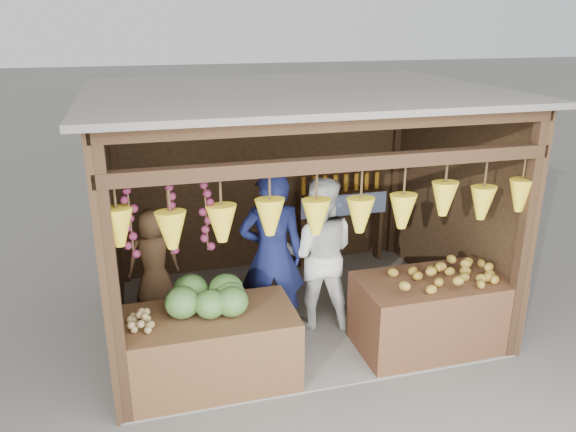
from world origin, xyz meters
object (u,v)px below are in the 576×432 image
object	(u,v)px
counter_left	(210,349)
woman_standing	(319,253)
counter_right	(433,313)
man_standing	(272,256)
vendor_seated	(153,260)

from	to	relation	value
counter_left	woman_standing	world-z (taller)	woman_standing
counter_left	woman_standing	bearing A→B (deg)	30.21
counter_left	woman_standing	size ratio (longest dim) A/B	0.93
counter_right	man_standing	xyz separation A→B (m)	(-1.60, 0.67, 0.56)
counter_left	vendor_seated	distance (m)	1.34
man_standing	woman_standing	xyz separation A→B (m)	(0.56, 0.10, -0.07)
counter_left	woman_standing	distance (m)	1.64
woman_standing	vendor_seated	bearing A→B (deg)	6.31
counter_right	woman_standing	xyz separation A→B (m)	(-1.03, 0.77, 0.48)
woman_standing	vendor_seated	world-z (taller)	woman_standing
counter_right	woman_standing	size ratio (longest dim) A/B	0.93
counter_left	counter_right	size ratio (longest dim) A/B	1.00
man_standing	woman_standing	size ratio (longest dim) A/B	1.08
woman_standing	counter_left	bearing A→B (deg)	48.56
vendor_seated	counter_right	bearing A→B (deg)	153.80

